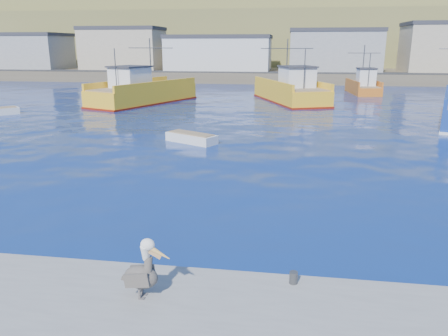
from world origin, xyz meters
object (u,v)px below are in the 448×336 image
skiff_mid (191,139)px  trawler_yellow_b (291,91)px  boat_orange (364,86)px  pelican (142,272)px  trawler_yellow_a (142,92)px

skiff_mid → trawler_yellow_b: bearing=74.2°
boat_orange → skiff_mid: 34.94m
trawler_yellow_b → pelican: trawler_yellow_b is taller
trawler_yellow_b → pelican: size_ratio=9.39×
boat_orange → pelican: size_ratio=5.56×
boat_orange → skiff_mid: bearing=-116.0°
trawler_yellow_a → boat_orange: bearing=28.0°
trawler_yellow_a → boat_orange: 28.03m
boat_orange → pelican: boat_orange is taller
skiff_mid → pelican: (3.00, -18.30, 0.88)m
trawler_yellow_b → skiff_mid: trawler_yellow_b is taller
trawler_yellow_b → boat_orange: bearing=46.0°
trawler_yellow_a → pelican: (12.44, -36.52, -0.03)m
trawler_yellow_b → boat_orange: size_ratio=1.69×
trawler_yellow_a → boat_orange: trawler_yellow_a is taller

